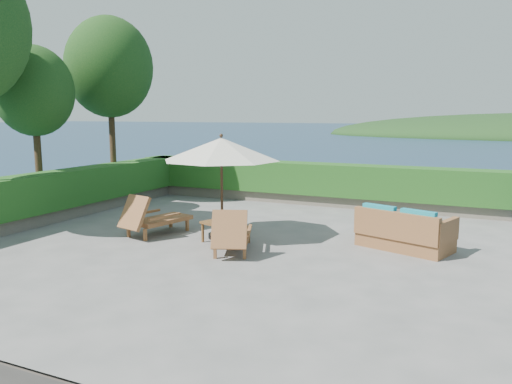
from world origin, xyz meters
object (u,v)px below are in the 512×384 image
at_px(patio_umbrella, 221,150).
at_px(lounge_right, 232,233).
at_px(lounge_left, 153,218).
at_px(side_table, 214,225).
at_px(wicker_loveseat, 403,232).

height_order(patio_umbrella, lounge_right, patio_umbrella).
bearing_deg(patio_umbrella, lounge_right, -52.33).
relative_size(lounge_left, side_table, 3.27).
bearing_deg(side_table, lounge_right, -37.06).
height_order(lounge_left, lounge_right, lounge_left).
height_order(side_table, wicker_loveseat, wicker_loveseat).
distance_m(patio_umbrella, lounge_left, 2.40).
xyz_separation_m(patio_umbrella, lounge_left, (-1.66, -0.46, -1.66)).
xyz_separation_m(patio_umbrella, wicker_loveseat, (4.09, 0.75, -1.72)).
bearing_deg(lounge_left, patio_umbrella, 29.62).
relative_size(lounge_left, lounge_right, 1.02).
relative_size(patio_umbrella, side_table, 5.71).
xyz_separation_m(patio_umbrella, side_table, (0.02, -0.44, -1.69)).
height_order(patio_umbrella, side_table, patio_umbrella).
xyz_separation_m(patio_umbrella, lounge_right, (0.80, -1.03, -1.68)).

